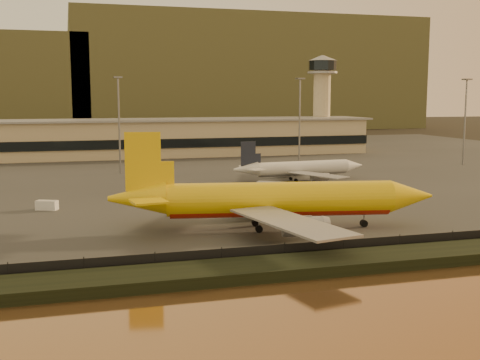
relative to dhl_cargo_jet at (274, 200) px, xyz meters
name	(u,v)px	position (x,y,z in m)	size (l,w,h in m)	color
ground	(240,240)	(-6.93, -4.88, -4.69)	(900.00, 900.00, 0.00)	black
embankment	(280,268)	(-6.93, -21.88, -3.99)	(320.00, 7.00, 1.40)	black
tarmac	(151,166)	(-6.93, 90.12, -4.59)	(320.00, 220.00, 0.20)	#2D2D2D
perimeter_fence	(269,254)	(-6.93, -17.88, -3.39)	(300.00, 0.05, 2.20)	black
terminal_building	(94,139)	(-21.45, 120.67, 1.55)	(202.00, 25.00, 12.60)	tan
control_tower	(322,93)	(63.07, 126.12, 16.97)	(11.20, 11.20, 35.50)	tan
apron_light_masts	(216,114)	(8.07, 70.12, 11.01)	(152.20, 12.20, 25.40)	slate
distant_hills	(69,80)	(-27.67, 335.12, 26.70)	(470.00, 160.00, 70.00)	brown
dhl_cargo_jet	(274,200)	(0.00, 0.00, 0.00)	(50.25, 48.58, 15.05)	yellow
white_narrowbody_jet	(300,169)	(23.77, 48.87, -1.55)	(34.31, 33.42, 9.86)	silver
gse_vehicle_yellow	(267,196)	(6.81, 23.92, -3.52)	(4.33, 1.95, 1.95)	yellow
gse_vehicle_white	(47,205)	(-34.17, 26.11, -3.64)	(3.77, 1.70, 1.70)	silver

